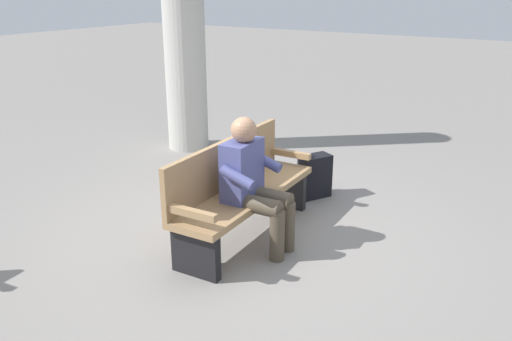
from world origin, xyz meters
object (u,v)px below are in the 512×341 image
bench_near (240,189)px  person_seated (253,181)px  support_pillar (184,25)px  backpack (314,176)px

bench_near → person_seated: person_seated is taller
person_seated → support_pillar: (-2.06, -2.43, 1.07)m
bench_near → person_seated: bearing=56.0°
person_seated → backpack: size_ratio=2.49×
bench_near → backpack: size_ratio=3.84×
bench_near → support_pillar: bearing=-133.9°
bench_near → backpack: 1.24m
person_seated → support_pillar: size_ratio=0.35×
bench_near → person_seated: size_ratio=1.54×
person_seated → support_pillar: bearing=-133.1°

